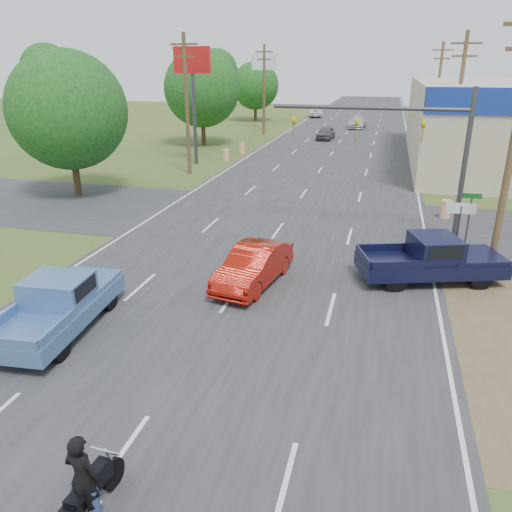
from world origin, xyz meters
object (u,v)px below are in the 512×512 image
(distant_car_grey, at_px, (326,133))
(distant_car_white, at_px, (315,113))
(distant_car_silver, at_px, (357,123))
(motorcycle, at_px, (85,503))
(blue_pickup, at_px, (60,303))
(rider, at_px, (83,482))
(navy_pickup, at_px, (434,259))
(red_convertible, at_px, (253,266))

(distant_car_grey, relative_size, distant_car_white, 0.88)
(distant_car_grey, distance_m, distant_car_silver, 11.77)
(motorcycle, relative_size, distant_car_grey, 0.50)
(blue_pickup, bearing_deg, rider, -57.36)
(distant_car_grey, xyz_separation_m, distant_car_silver, (2.72, 11.45, 0.02))
(navy_pickup, relative_size, distant_car_white, 1.25)
(blue_pickup, bearing_deg, motorcycle, -57.59)
(blue_pickup, bearing_deg, red_convertible, 38.96)
(red_convertible, distance_m, blue_pickup, 6.95)
(red_convertible, height_order, distant_car_white, red_convertible)
(blue_pickup, bearing_deg, distant_car_grey, 81.61)
(navy_pickup, relative_size, distant_car_grey, 1.42)
(distant_car_grey, bearing_deg, rider, -84.01)
(distant_car_silver, bearing_deg, blue_pickup, -90.14)
(navy_pickup, distance_m, distant_car_grey, 38.90)
(rider, distance_m, distant_car_white, 75.96)
(blue_pickup, relative_size, distant_car_silver, 1.11)
(distant_car_silver, distance_m, distant_car_white, 15.16)
(rider, bearing_deg, distant_car_silver, -86.37)
(navy_pickup, bearing_deg, rider, -46.18)
(red_convertible, bearing_deg, rider, -81.42)
(rider, xyz_separation_m, navy_pickup, (6.90, 13.14, 0.00))
(distant_car_silver, bearing_deg, navy_pickup, -77.43)
(motorcycle, bearing_deg, navy_pickup, 66.68)
(rider, bearing_deg, navy_pickup, -113.39)
(motorcycle, xyz_separation_m, distant_car_grey, (-1.98, 51.06, 0.23))
(navy_pickup, xyz_separation_m, distant_car_grey, (-8.88, 37.88, -0.21))
(blue_pickup, bearing_deg, distant_car_white, 86.78)
(blue_pickup, relative_size, navy_pickup, 0.94)
(distant_car_white, bearing_deg, blue_pickup, 82.12)
(red_convertible, relative_size, motorcycle, 2.19)
(motorcycle, bearing_deg, distant_car_silver, 93.63)
(distant_car_silver, bearing_deg, rider, -85.22)
(red_convertible, bearing_deg, distant_car_white, 106.03)
(rider, bearing_deg, distant_car_white, -80.61)
(distant_car_grey, xyz_separation_m, distant_car_white, (-4.75, 24.65, -0.05))
(red_convertible, xyz_separation_m, distant_car_grey, (-2.23, 39.98, -0.05))
(red_convertible, bearing_deg, motorcycle, -81.43)
(motorcycle, height_order, blue_pickup, blue_pickup)
(distant_car_white, bearing_deg, red_convertible, 86.67)
(navy_pickup, height_order, distant_car_white, navy_pickup)
(rider, distance_m, distant_car_grey, 51.05)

